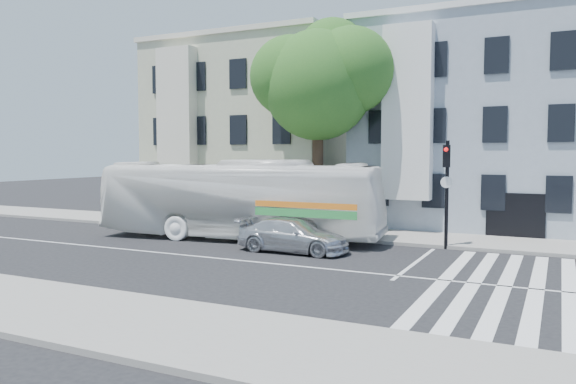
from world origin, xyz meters
The scene contains 10 objects.
ground centered at (0.00, 0.00, 0.00)m, with size 120.00×120.00×0.00m, color black.
sidewalk_far centered at (0.00, 8.00, 0.07)m, with size 80.00×4.00×0.15m, color gray.
sidewalk_near centered at (0.00, -8.00, 0.07)m, with size 80.00×4.00×0.15m, color gray.
building_left centered at (-7.00, 15.00, 5.50)m, with size 12.00×10.00×11.00m, color #ACAE92.
building_right centered at (7.00, 15.00, 5.50)m, with size 12.00×10.00×11.00m, color #8A95A4.
street_tree centered at (0.06, 8.74, 7.83)m, with size 7.30×5.90×11.10m.
bus centered at (-2.34, 4.64, 1.88)m, with size 13.49×3.16×3.76m, color white.
sedan centered at (1.42, 2.57, 0.68)m, with size 4.71×1.91×1.37m, color silver.
hedge centered at (-4.61, 6.30, 0.50)m, with size 8.50×0.84×0.70m, color #29591D, non-canonical shape.
traffic_signal centered at (6.95, 5.94, 2.97)m, with size 0.47×0.54×4.59m.
Camera 1 is at (11.24, -18.08, 4.07)m, focal length 35.00 mm.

